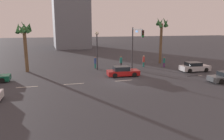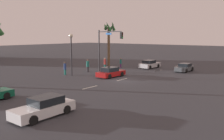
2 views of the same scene
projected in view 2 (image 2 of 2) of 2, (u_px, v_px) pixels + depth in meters
ground_plane at (122, 80)px, 31.09m from camera, size 220.00×220.00×0.00m
lane_stripe_1 at (52, 97)px, 22.38m from camera, size 2.27×0.14×0.01m
lane_stripe_2 at (90, 87)px, 26.39m from camera, size 2.33×0.14×0.01m
lane_stripe_3 at (122, 79)px, 31.10m from camera, size 2.18×0.14×0.01m
lane_stripe_4 at (158, 71)px, 38.73m from camera, size 1.86×0.14×0.01m
lane_stripe_5 at (158, 71)px, 38.92m from camera, size 2.39×0.14×0.01m
lane_stripe_6 at (177, 66)px, 44.84m from camera, size 2.32×0.14×0.01m
car_0 at (150, 64)px, 41.85m from camera, size 4.35×2.09×1.38m
car_1 at (111, 72)px, 32.92m from camera, size 4.31×2.03×1.35m
car_2 at (44, 107)px, 16.92m from camera, size 4.49×1.86×1.39m
car_3 at (185, 68)px, 37.92m from camera, size 3.94×1.80×1.26m
traffic_signal at (107, 44)px, 36.59m from camera, size 0.48×4.80×6.40m
streetlamp at (71, 46)px, 33.47m from camera, size 0.56×0.56×5.82m
pedestrian_0 at (65, 68)px, 34.61m from camera, size 0.42×0.42×1.86m
pedestrian_1 at (105, 63)px, 40.27m from camera, size 0.36×0.36×1.91m
pedestrian_2 at (121, 63)px, 42.24m from camera, size 0.36×0.36×1.66m
pedestrian_3 at (88, 65)px, 37.51m from camera, size 0.42×0.42×1.89m
palm_tree_0 at (109, 34)px, 44.45m from camera, size 2.51×2.35×8.15m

